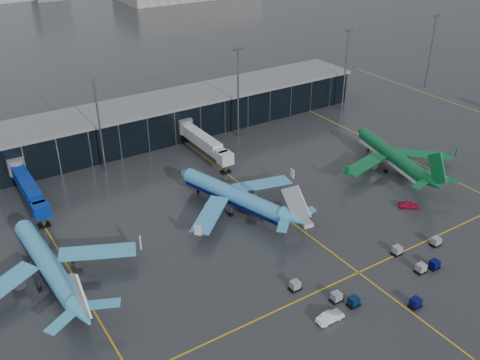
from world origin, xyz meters
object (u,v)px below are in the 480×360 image
baggage_carts (388,275)px  service_van_white (330,317)px  airliner_klm_near (233,186)px  airliner_aer_lingus (393,148)px  airliner_arkefly (45,254)px  service_van_red (409,205)px  mobile_airstair (306,221)px

baggage_carts → service_van_white: (-16.06, -2.54, 0.06)m
baggage_carts → service_van_white: baggage_carts is taller
airliner_klm_near → airliner_aer_lingus: 44.74m
airliner_arkefly → service_van_red: 76.78m
mobile_airstair → service_van_white: size_ratio=0.71×
airliner_klm_near → airliner_aer_lingus: airliner_klm_near is taller
airliner_arkefly → mobile_airstair: (50.84, -10.81, -5.12)m
airliner_arkefly → mobile_airstair: airliner_arkefly is taller
airliner_arkefly → baggage_carts: bearing=-35.9°
airliner_klm_near → service_van_red: airliner_klm_near is taller
service_van_red → service_van_white: size_ratio=0.89×
baggage_carts → mobile_airstair: 22.35m
baggage_carts → service_van_red: 27.08m
baggage_carts → service_van_red: baggage_carts is taller
airliner_arkefly → airliner_klm_near: airliner_arkefly is taller
airliner_arkefly → service_van_white: size_ratio=7.67×
service_van_red → service_van_white: service_van_white is taller
mobile_airstair → service_van_red: 24.70m
airliner_aer_lingus → airliner_klm_near: bearing=-172.6°
mobile_airstair → service_van_red: (23.61, -7.26, -0.01)m
airliner_aer_lingus → mobile_airstair: size_ratio=10.51×
airliner_klm_near → mobile_airstair: (9.71, -13.75, -4.97)m
airliner_klm_near → airliner_arkefly: bearing=167.7°
airliner_aer_lingus → service_van_white: bearing=-132.0°
airliner_arkefly → service_van_white: 50.85m
service_van_red → airliner_arkefly: bearing=116.5°
baggage_carts → mobile_airstair: size_ratio=9.65×
mobile_airstair → service_van_red: size_ratio=0.80×
airliner_aer_lingus → service_van_white: 60.10m
airliner_arkefly → mobile_airstair: bearing=-15.3°
airliner_klm_near → mobile_airstair: bearing=-71.1°
airliner_arkefly → baggage_carts: 61.82m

